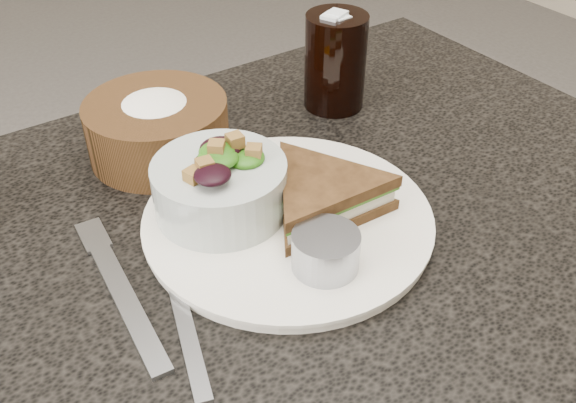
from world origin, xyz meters
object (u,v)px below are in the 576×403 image
Objects in this scene: dinner_plate at (288,220)px; salad_bowl at (219,179)px; sandwich at (322,195)px; dressing_ramekin at (326,251)px; cola_glass at (335,57)px; bread_basket at (156,119)px.

dinner_plate is 2.16× the size of salad_bowl.
sandwich is at bearing -36.00° from salad_bowl.
dressing_ramekin is at bearing -73.59° from salad_bowl.
dinner_plate is 0.08m from salad_bowl.
dressing_ramekin is at bearing -99.87° from dinner_plate.
sandwich is 0.08m from dressing_ramekin.
salad_bowl reaches higher than dressing_ramekin.
cola_glass reaches higher than dinner_plate.
salad_bowl is 0.15m from bread_basket.
dinner_plate is 4.64× the size of dressing_ramekin.
dressing_ramekin is 0.38× the size of bread_basket.
bread_basket reaches higher than dressing_ramekin.
bread_basket reaches higher than dinner_plate.
salad_bowl reaches higher than sandwich.
sandwich is at bearing 55.51° from dressing_ramekin.
salad_bowl is at bearing 138.47° from dinner_plate.
salad_bowl is 0.82× the size of bread_basket.
dressing_ramekin is (-0.01, -0.08, 0.02)m from dinner_plate.
dinner_plate is 1.78× the size of bread_basket.
bread_basket is (-0.05, 0.19, 0.04)m from dinner_plate.
cola_glass reaches higher than bread_basket.
dinner_plate is at bearing 156.90° from sandwich.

